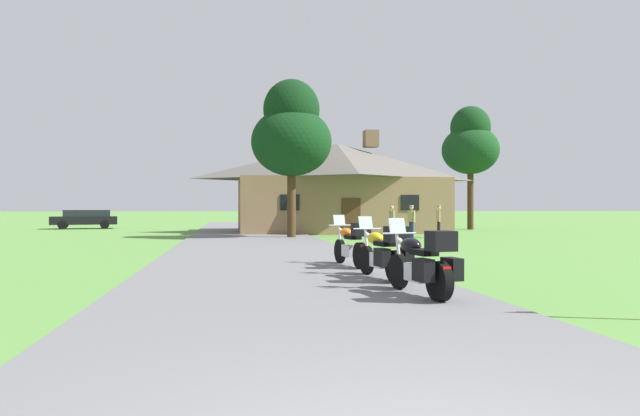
{
  "coord_description": "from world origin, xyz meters",
  "views": [
    {
      "loc": [
        -1.09,
        -2.77,
        1.54
      ],
      "look_at": [
        2.57,
        19.86,
        1.54
      ],
      "focal_mm": 31.36,
      "sensor_mm": 36.0,
      "label": 1
    }
  ],
  "objects_px": {
    "tree_right_of_lodge": "(470,144)",
    "tree_by_lodge_front": "(291,133)",
    "motorcycle_yellow_second_in_row": "(385,253)",
    "motorcycle_orange_farthest_in_row": "(352,244)",
    "motorcycle_black_nearest_to_camera": "(425,264)",
    "bystander_tan_shirt_near_lodge": "(392,219)",
    "bystander_tan_shirt_by_tree": "(411,220)",
    "parked_black_suv_far_left": "(85,218)",
    "bystander_tan_shirt_beside_signpost": "(439,220)"
  },
  "relations": [
    {
      "from": "bystander_tan_shirt_beside_signpost",
      "to": "tree_by_lodge_front",
      "type": "height_order",
      "value": "tree_by_lodge_front"
    },
    {
      "from": "bystander_tan_shirt_by_tree",
      "to": "tree_by_lodge_front",
      "type": "distance_m",
      "value": 7.52
    },
    {
      "from": "motorcycle_orange_farthest_in_row",
      "to": "tree_by_lodge_front",
      "type": "relative_size",
      "value": 0.26
    },
    {
      "from": "motorcycle_yellow_second_in_row",
      "to": "bystander_tan_shirt_beside_signpost",
      "type": "relative_size",
      "value": 1.23
    },
    {
      "from": "motorcycle_yellow_second_in_row",
      "to": "motorcycle_orange_farthest_in_row",
      "type": "relative_size",
      "value": 1.0
    },
    {
      "from": "motorcycle_yellow_second_in_row",
      "to": "tree_by_lodge_front",
      "type": "height_order",
      "value": "tree_by_lodge_front"
    },
    {
      "from": "bystander_tan_shirt_beside_signpost",
      "to": "tree_right_of_lodge",
      "type": "bearing_deg",
      "value": 162.85
    },
    {
      "from": "motorcycle_orange_farthest_in_row",
      "to": "motorcycle_yellow_second_in_row",
      "type": "bearing_deg",
      "value": -96.5
    },
    {
      "from": "bystander_tan_shirt_beside_signpost",
      "to": "tree_right_of_lodge",
      "type": "height_order",
      "value": "tree_right_of_lodge"
    },
    {
      "from": "bystander_tan_shirt_by_tree",
      "to": "parked_black_suv_far_left",
      "type": "bearing_deg",
      "value": -145.52
    },
    {
      "from": "motorcycle_yellow_second_in_row",
      "to": "bystander_tan_shirt_near_lodge",
      "type": "bearing_deg",
      "value": 63.78
    },
    {
      "from": "motorcycle_black_nearest_to_camera",
      "to": "tree_right_of_lodge",
      "type": "height_order",
      "value": "tree_right_of_lodge"
    },
    {
      "from": "motorcycle_yellow_second_in_row",
      "to": "motorcycle_orange_farthest_in_row",
      "type": "bearing_deg",
      "value": 83.2
    },
    {
      "from": "motorcycle_black_nearest_to_camera",
      "to": "tree_by_lodge_front",
      "type": "distance_m",
      "value": 20.05
    },
    {
      "from": "motorcycle_black_nearest_to_camera",
      "to": "bystander_tan_shirt_by_tree",
      "type": "relative_size",
      "value": 1.23
    },
    {
      "from": "tree_right_of_lodge",
      "to": "tree_by_lodge_front",
      "type": "bearing_deg",
      "value": -145.77
    },
    {
      "from": "motorcycle_orange_farthest_in_row",
      "to": "bystander_tan_shirt_by_tree",
      "type": "relative_size",
      "value": 1.23
    },
    {
      "from": "motorcycle_orange_farthest_in_row",
      "to": "parked_black_suv_far_left",
      "type": "distance_m",
      "value": 32.93
    },
    {
      "from": "motorcycle_yellow_second_in_row",
      "to": "bystander_tan_shirt_near_lodge",
      "type": "relative_size",
      "value": 1.25
    },
    {
      "from": "bystander_tan_shirt_near_lodge",
      "to": "bystander_tan_shirt_beside_signpost",
      "type": "height_order",
      "value": "bystander_tan_shirt_beside_signpost"
    },
    {
      "from": "motorcycle_orange_farthest_in_row",
      "to": "bystander_tan_shirt_near_lodge",
      "type": "height_order",
      "value": "bystander_tan_shirt_near_lodge"
    },
    {
      "from": "bystander_tan_shirt_beside_signpost",
      "to": "parked_black_suv_far_left",
      "type": "bearing_deg",
      "value": -112.87
    },
    {
      "from": "bystander_tan_shirt_near_lodge",
      "to": "tree_by_lodge_front",
      "type": "relative_size",
      "value": 0.21
    },
    {
      "from": "motorcycle_orange_farthest_in_row",
      "to": "tree_by_lodge_front",
      "type": "bearing_deg",
      "value": 80.91
    },
    {
      "from": "motorcycle_black_nearest_to_camera",
      "to": "bystander_tan_shirt_near_lodge",
      "type": "xyz_separation_m",
      "value": [
        5.35,
        19.92,
        0.32
      ]
    },
    {
      "from": "tree_by_lodge_front",
      "to": "motorcycle_orange_farthest_in_row",
      "type": "bearing_deg",
      "value": -90.17
    },
    {
      "from": "motorcycle_black_nearest_to_camera",
      "to": "bystander_tan_shirt_near_lodge",
      "type": "bearing_deg",
      "value": 65.64
    },
    {
      "from": "motorcycle_yellow_second_in_row",
      "to": "motorcycle_orange_farthest_in_row",
      "type": "xyz_separation_m",
      "value": [
        -0.11,
        2.68,
        0.01
      ]
    },
    {
      "from": "parked_black_suv_far_left",
      "to": "tree_by_lodge_front",
      "type": "bearing_deg",
      "value": -150.11
    },
    {
      "from": "motorcycle_orange_farthest_in_row",
      "to": "parked_black_suv_far_left",
      "type": "height_order",
      "value": "parked_black_suv_far_left"
    },
    {
      "from": "motorcycle_black_nearest_to_camera",
      "to": "motorcycle_yellow_second_in_row",
      "type": "bearing_deg",
      "value": 81.45
    },
    {
      "from": "bystander_tan_shirt_near_lodge",
      "to": "tree_right_of_lodge",
      "type": "bearing_deg",
      "value": 135.94
    },
    {
      "from": "motorcycle_yellow_second_in_row",
      "to": "tree_right_of_lodge",
      "type": "height_order",
      "value": "tree_right_of_lodge"
    },
    {
      "from": "parked_black_suv_far_left",
      "to": "motorcycle_black_nearest_to_camera",
      "type": "bearing_deg",
      "value": -170.16
    },
    {
      "from": "bystander_tan_shirt_near_lodge",
      "to": "bystander_tan_shirt_by_tree",
      "type": "height_order",
      "value": "bystander_tan_shirt_by_tree"
    },
    {
      "from": "motorcycle_black_nearest_to_camera",
      "to": "motorcycle_yellow_second_in_row",
      "type": "distance_m",
      "value": 2.31
    },
    {
      "from": "bystander_tan_shirt_by_tree",
      "to": "motorcycle_yellow_second_in_row",
      "type": "bearing_deg",
      "value": -34.77
    },
    {
      "from": "bystander_tan_shirt_near_lodge",
      "to": "parked_black_suv_far_left",
      "type": "relative_size",
      "value": 0.34
    },
    {
      "from": "bystander_tan_shirt_beside_signpost",
      "to": "motorcycle_yellow_second_in_row",
      "type": "bearing_deg",
      "value": -10.14
    },
    {
      "from": "tree_right_of_lodge",
      "to": "parked_black_suv_far_left",
      "type": "height_order",
      "value": "tree_right_of_lodge"
    },
    {
      "from": "motorcycle_yellow_second_in_row",
      "to": "parked_black_suv_far_left",
      "type": "relative_size",
      "value": 0.43
    },
    {
      "from": "motorcycle_black_nearest_to_camera",
      "to": "bystander_tan_shirt_near_lodge",
      "type": "distance_m",
      "value": 20.63
    },
    {
      "from": "motorcycle_orange_farthest_in_row",
      "to": "parked_black_suv_far_left",
      "type": "relative_size",
      "value": 0.43
    },
    {
      "from": "bystander_tan_shirt_by_tree",
      "to": "tree_right_of_lodge",
      "type": "height_order",
      "value": "tree_right_of_lodge"
    },
    {
      "from": "motorcycle_black_nearest_to_camera",
      "to": "parked_black_suv_far_left",
      "type": "relative_size",
      "value": 0.43
    },
    {
      "from": "bystander_tan_shirt_near_lodge",
      "to": "motorcycle_black_nearest_to_camera",
      "type": "bearing_deg",
      "value": -15.84
    },
    {
      "from": "motorcycle_orange_farthest_in_row",
      "to": "bystander_tan_shirt_near_lodge",
      "type": "xyz_separation_m",
      "value": [
        5.49,
        14.93,
        0.31
      ]
    },
    {
      "from": "bystander_tan_shirt_near_lodge",
      "to": "parked_black_suv_far_left",
      "type": "height_order",
      "value": "bystander_tan_shirt_near_lodge"
    },
    {
      "from": "tree_right_of_lodge",
      "to": "tree_by_lodge_front",
      "type": "height_order",
      "value": "tree_right_of_lodge"
    },
    {
      "from": "motorcycle_orange_farthest_in_row",
      "to": "tree_right_of_lodge",
      "type": "bearing_deg",
      "value": 50.77
    }
  ]
}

